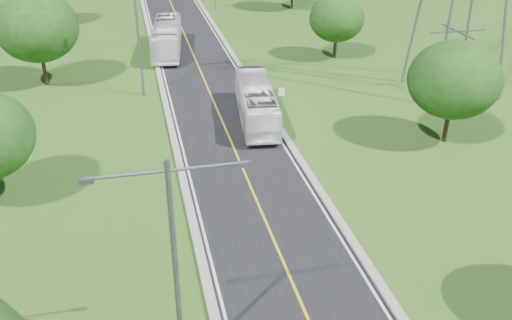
# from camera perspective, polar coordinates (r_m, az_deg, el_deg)

# --- Properties ---
(ground) EXTENTS (260.00, 260.00, 0.00)m
(ground) POSITION_cam_1_polar(r_m,az_deg,el_deg) (68.38, -6.67, 11.23)
(ground) COLOR #2D5116
(ground) RESTS_ON ground
(road) EXTENTS (8.00, 150.00, 0.06)m
(road) POSITION_cam_1_polar(r_m,az_deg,el_deg) (74.13, -7.23, 12.50)
(road) COLOR black
(road) RESTS_ON ground
(curb_left) EXTENTS (0.50, 150.00, 0.22)m
(curb_left) POSITION_cam_1_polar(r_m,az_deg,el_deg) (73.84, -10.59, 12.26)
(curb_left) COLOR gray
(curb_left) RESTS_ON ground
(curb_right) EXTENTS (0.50, 150.00, 0.22)m
(curb_right) POSITION_cam_1_polar(r_m,az_deg,el_deg) (74.62, -3.91, 12.81)
(curb_right) COLOR gray
(curb_right) RESTS_ON ground
(speed_limit_sign) EXTENTS (0.55, 0.09, 2.40)m
(speed_limit_sign) POSITION_cam_1_polar(r_m,az_deg,el_deg) (48.20, 2.57, 6.39)
(speed_limit_sign) COLOR slate
(speed_limit_sign) RESTS_ON ground
(streetlight_near_left) EXTENTS (5.90, 0.25, 10.00)m
(streetlight_near_left) POSITION_cam_1_polar(r_m,az_deg,el_deg) (21.68, -8.15, -9.58)
(streetlight_near_left) COLOR slate
(streetlight_near_left) RESTS_ON ground
(streetlight_mid_left) EXTENTS (5.90, 0.25, 10.00)m
(streetlight_mid_left) POSITION_cam_1_polar(r_m,az_deg,el_deg) (52.01, -11.73, 12.47)
(streetlight_mid_left) COLOR slate
(streetlight_mid_left) RESTS_ON ground
(tree_lc) EXTENTS (7.56, 7.56, 8.79)m
(tree_lc) POSITION_cam_1_polar(r_m,az_deg,el_deg) (57.53, -21.07, 12.28)
(tree_lc) COLOR black
(tree_lc) RESTS_ON ground
(tree_rb) EXTENTS (6.72, 6.72, 7.82)m
(tree_rb) POSITION_cam_1_polar(r_m,az_deg,el_deg) (44.34, 19.19, 7.58)
(tree_rb) COLOR black
(tree_rb) RESTS_ON ground
(tree_rc) EXTENTS (5.88, 5.88, 6.84)m
(tree_rc) POSITION_cam_1_polar(r_m,az_deg,el_deg) (63.08, 8.08, 13.84)
(tree_rc) COLOR black
(tree_rc) RESTS_ON ground
(bus_outbound) EXTENTS (3.97, 11.57, 3.16)m
(bus_outbound) POSITION_cam_1_polar(r_m,az_deg,el_deg) (46.78, 0.03, 5.80)
(bus_outbound) COLOR white
(bus_outbound) RESTS_ON road
(bus_inbound) EXTENTS (4.41, 12.52, 3.41)m
(bus_inbound) POSITION_cam_1_polar(r_m,az_deg,el_deg) (65.75, -8.90, 12.03)
(bus_inbound) COLOR white
(bus_inbound) RESTS_ON road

